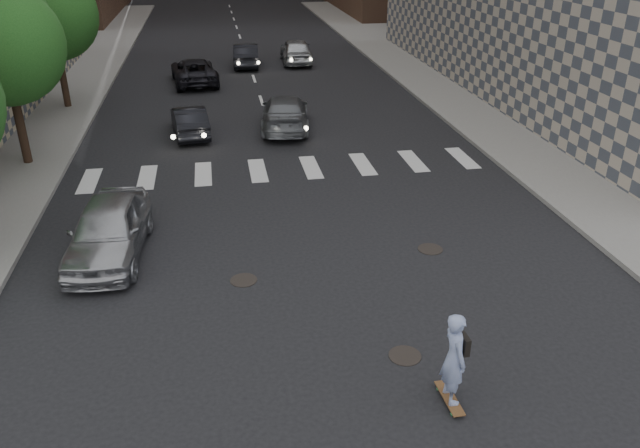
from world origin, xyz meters
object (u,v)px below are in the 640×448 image
at_px(tree_b, 4,39).
at_px(tree_c, 53,10).
at_px(traffic_car_e, 246,55).
at_px(traffic_car_b, 285,113).
at_px(traffic_car_c, 194,71).
at_px(traffic_car_a, 190,121).
at_px(silver_sedan, 109,230).
at_px(skateboarder, 454,358).
at_px(traffic_car_d, 296,51).

distance_m(tree_b, tree_c, 8.00).
distance_m(tree_b, traffic_car_e, 19.26).
xyz_separation_m(tree_b, traffic_car_e, (9.25, 16.43, -3.94)).
bearing_deg(tree_c, traffic_car_b, -26.96).
distance_m(tree_b, traffic_car_c, 14.18).
relative_size(tree_c, traffic_car_a, 1.72).
bearing_deg(traffic_car_b, traffic_car_c, -59.29).
xyz_separation_m(tree_c, traffic_car_b, (10.10, -5.14, -3.92)).
distance_m(silver_sedan, traffic_car_b, 12.44).
relative_size(tree_c, skateboarder, 3.29).
bearing_deg(silver_sedan, traffic_car_e, 82.03).
bearing_deg(traffic_car_b, silver_sedan, 67.71).
height_order(skateboarder, traffic_car_b, skateboarder).
bearing_deg(traffic_car_e, traffic_car_c, 56.56).
height_order(traffic_car_b, traffic_car_e, traffic_car_b).
distance_m(skateboarder, silver_sedan, 10.13).
bearing_deg(tree_b, traffic_car_d, 53.43).
bearing_deg(tree_b, skateboarder, -53.77).
bearing_deg(silver_sedan, skateboarder, -40.88).
height_order(skateboarder, traffic_car_d, skateboarder).
xyz_separation_m(skateboarder, silver_sedan, (-7.14, 7.18, -0.27)).
relative_size(tree_c, silver_sedan, 1.43).
height_order(silver_sedan, traffic_car_c, silver_sedan).
bearing_deg(traffic_car_b, traffic_car_d, -92.49).
relative_size(skateboarder, traffic_car_d, 0.43).
bearing_deg(tree_c, traffic_car_e, 42.33).
xyz_separation_m(tree_b, tree_c, (0.00, 8.00, 0.00)).
height_order(skateboarder, silver_sedan, skateboarder).
distance_m(tree_b, traffic_car_d, 21.35).
relative_size(tree_b, skateboarder, 3.29).
distance_m(tree_c, traffic_car_e, 13.12).
bearing_deg(traffic_car_c, tree_c, 28.82).
distance_m(traffic_car_b, traffic_car_d, 14.21).
height_order(traffic_car_a, traffic_car_b, traffic_car_b).
bearing_deg(skateboarder, traffic_car_b, 91.47).
distance_m(tree_b, traffic_car_a, 7.64).
distance_m(skateboarder, traffic_car_c, 27.80).
bearing_deg(traffic_car_d, tree_c, 37.80).
distance_m(skateboarder, traffic_car_b, 18.03).
xyz_separation_m(silver_sedan, traffic_car_d, (8.56, 24.82, 0.00)).
height_order(tree_b, silver_sedan, tree_b).
relative_size(tree_b, traffic_car_d, 1.42).
relative_size(skateboarder, traffic_car_a, 0.52).
bearing_deg(traffic_car_a, silver_sedan, 72.43).
distance_m(tree_c, skateboarder, 25.91).
bearing_deg(traffic_car_b, skateboarder, 100.46).
height_order(tree_b, traffic_car_a, tree_b).
bearing_deg(traffic_car_d, traffic_car_c, 38.32).
height_order(tree_c, traffic_car_b, tree_c).
bearing_deg(traffic_car_e, tree_c, 45.99).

